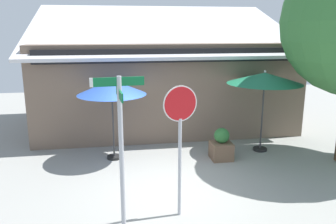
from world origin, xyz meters
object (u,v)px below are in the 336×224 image
street_sign_post (121,139)px  patio_umbrella_royal_blue_left (112,88)px  patio_umbrella_forest_green_center (265,79)px  stop_sign (180,128)px  sidewalk_planter (221,146)px

street_sign_post → patio_umbrella_royal_blue_left: (-0.14, 3.84, 0.30)m
street_sign_post → patio_umbrella_forest_green_center: size_ratio=1.17×
stop_sign → sidewalk_planter: 3.77m
street_sign_post → patio_umbrella_royal_blue_left: size_ratio=1.22×
patio_umbrella_forest_green_center → street_sign_post: bearing=-140.1°
sidewalk_planter → patio_umbrella_forest_green_center: bearing=19.4°
patio_umbrella_forest_green_center → sidewalk_planter: (-1.48, -0.52, -1.92)m
street_sign_post → stop_sign: 1.24m
stop_sign → patio_umbrella_royal_blue_left: 3.74m
stop_sign → patio_umbrella_forest_green_center: (3.34, 3.44, 0.42)m
patio_umbrella_royal_blue_left → sidewalk_planter: size_ratio=2.55×
street_sign_post → patio_umbrella_royal_blue_left: street_sign_post is taller
stop_sign → patio_umbrella_forest_green_center: size_ratio=1.07×
street_sign_post → patio_umbrella_forest_green_center: bearing=39.9°
stop_sign → sidewalk_planter: (1.86, 2.91, -1.50)m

